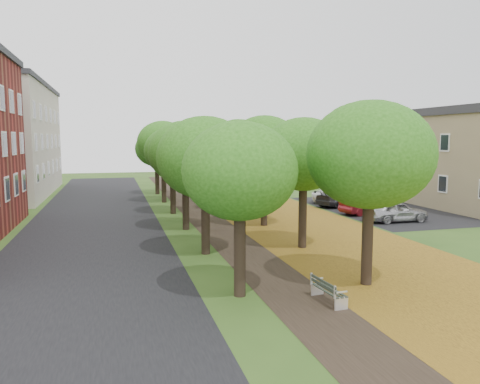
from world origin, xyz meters
TOP-DOWN VIEW (x-y plane):
  - ground at (0.00, 0.00)m, footprint 120.00×120.00m
  - street_asphalt at (-7.50, 15.00)m, footprint 8.00×70.00m
  - footpath at (0.00, 15.00)m, footprint 3.20×70.00m
  - leaf_verge at (5.00, 15.00)m, footprint 7.50×70.00m
  - parking_lot at (13.50, 16.00)m, footprint 9.00×16.00m
  - tree_row_west at (-2.20, 15.00)m, footprint 4.24×34.24m
  - tree_row_east at (2.60, 15.00)m, footprint 4.24×34.24m
  - bench at (0.38, -1.37)m, footprint 0.62×1.67m
  - car_silver at (11.16, 11.00)m, footprint 4.02×1.64m
  - car_red at (11.00, 14.22)m, footprint 4.30×2.20m
  - car_grey at (11.00, 18.28)m, footprint 4.95×3.58m
  - car_white at (11.53, 19.59)m, footprint 4.83×3.49m

SIDE VIEW (x-z plane):
  - ground at x=0.00m, z-range 0.00..0.00m
  - street_asphalt at x=-7.50m, z-range 0.00..0.01m
  - parking_lot at x=13.50m, z-range 0.00..0.01m
  - footpath at x=0.00m, z-range 0.00..0.01m
  - leaf_verge at x=5.00m, z-range 0.00..0.01m
  - bench at x=0.38m, z-range 0.02..0.79m
  - car_white at x=11.53m, z-range 0.00..1.22m
  - car_grey at x=11.00m, z-range 0.00..1.33m
  - car_red at x=11.00m, z-range 0.00..1.35m
  - car_silver at x=11.16m, z-range 0.00..1.37m
  - tree_row_west at x=-2.20m, z-range 1.37..7.76m
  - tree_row_east at x=2.60m, z-range 1.37..7.76m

